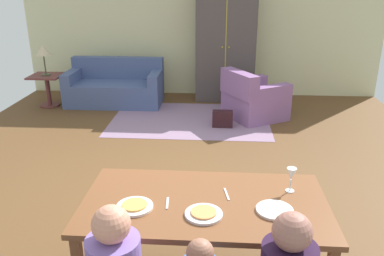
{
  "coord_description": "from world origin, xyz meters",
  "views": [
    {
      "loc": [
        0.36,
        -3.8,
        2.22
      ],
      "look_at": [
        0.11,
        -0.18,
        0.85
      ],
      "focal_mm": 37.16,
      "sensor_mm": 36.0,
      "label": 1
    }
  ],
  "objects_px": {
    "plate_near_man": "(135,207)",
    "plate_near_child": "(204,214)",
    "table_lamp": "(43,51)",
    "wine_glass": "(291,175)",
    "handbag": "(222,119)",
    "plate_near_woman": "(275,210)",
    "dining_table": "(205,210)",
    "couch": "(115,87)",
    "armoire": "(226,45)",
    "side_table": "(48,86)",
    "armchair": "(253,100)"
  },
  "relations": [
    {
      "from": "plate_near_woman",
      "to": "table_lamp",
      "type": "height_order",
      "value": "table_lamp"
    },
    {
      "from": "plate_near_child",
      "to": "couch",
      "type": "bearing_deg",
      "value": 110.76
    },
    {
      "from": "plate_near_child",
      "to": "wine_glass",
      "type": "height_order",
      "value": "wine_glass"
    },
    {
      "from": "armchair",
      "to": "plate_near_woman",
      "type": "bearing_deg",
      "value": -92.6
    },
    {
      "from": "plate_near_man",
      "to": "table_lamp",
      "type": "distance_m",
      "value": 5.25
    },
    {
      "from": "dining_table",
      "to": "table_lamp",
      "type": "xyz_separation_m",
      "value": [
        -3.04,
        4.45,
        0.32
      ]
    },
    {
      "from": "wine_glass",
      "to": "plate_near_child",
      "type": "bearing_deg",
      "value": -149.72
    },
    {
      "from": "plate_near_woman",
      "to": "armchair",
      "type": "xyz_separation_m",
      "value": [
        0.19,
        4.12,
        -0.45
      ]
    },
    {
      "from": "couch",
      "to": "side_table",
      "type": "height_order",
      "value": "couch"
    },
    {
      "from": "plate_near_child",
      "to": "side_table",
      "type": "xyz_separation_m",
      "value": [
        -3.04,
        4.63,
        -0.39
      ]
    },
    {
      "from": "plate_near_man",
      "to": "armoire",
      "type": "distance_m",
      "value": 5.3
    },
    {
      "from": "couch",
      "to": "table_lamp",
      "type": "height_order",
      "value": "table_lamp"
    },
    {
      "from": "dining_table",
      "to": "handbag",
      "type": "relative_size",
      "value": 5.35
    },
    {
      "from": "couch",
      "to": "armchair",
      "type": "height_order",
      "value": "same"
    },
    {
      "from": "plate_near_man",
      "to": "side_table",
      "type": "distance_m",
      "value": 5.25
    },
    {
      "from": "plate_near_child",
      "to": "table_lamp",
      "type": "distance_m",
      "value": 5.54
    },
    {
      "from": "couch",
      "to": "armchair",
      "type": "relative_size",
      "value": 1.48
    },
    {
      "from": "plate_near_woman",
      "to": "couch",
      "type": "xyz_separation_m",
      "value": [
        -2.32,
        4.8,
        -0.47
      ]
    },
    {
      "from": "plate_near_woman",
      "to": "handbag",
      "type": "height_order",
      "value": "plate_near_woman"
    },
    {
      "from": "armoire",
      "to": "table_lamp",
      "type": "bearing_deg",
      "value": -167.97
    },
    {
      "from": "armoire",
      "to": "dining_table",
      "type": "bearing_deg",
      "value": -92.16
    },
    {
      "from": "wine_glass",
      "to": "armoire",
      "type": "xyz_separation_m",
      "value": [
        -0.42,
        4.96,
        0.16
      ]
    },
    {
      "from": "plate_near_woman",
      "to": "table_lamp",
      "type": "bearing_deg",
      "value": 127.68
    },
    {
      "from": "wine_glass",
      "to": "side_table",
      "type": "bearing_deg",
      "value": 130.61
    },
    {
      "from": "wine_glass",
      "to": "armoire",
      "type": "height_order",
      "value": "armoire"
    },
    {
      "from": "plate_near_woman",
      "to": "table_lamp",
      "type": "xyz_separation_m",
      "value": [
        -3.51,
        4.55,
        0.24
      ]
    },
    {
      "from": "plate_near_man",
      "to": "plate_near_child",
      "type": "height_order",
      "value": "same"
    },
    {
      "from": "armchair",
      "to": "side_table",
      "type": "distance_m",
      "value": 3.72
    },
    {
      "from": "plate_near_man",
      "to": "armoire",
      "type": "xyz_separation_m",
      "value": [
        0.66,
        5.26,
        0.28
      ]
    },
    {
      "from": "plate_near_child",
      "to": "armoire",
      "type": "distance_m",
      "value": 5.33
    },
    {
      "from": "plate_near_man",
      "to": "armchair",
      "type": "bearing_deg",
      "value": 74.74
    },
    {
      "from": "dining_table",
      "to": "plate_near_child",
      "type": "xyz_separation_m",
      "value": [
        -0.0,
        -0.18,
        0.08
      ]
    },
    {
      "from": "plate_near_woman",
      "to": "armchair",
      "type": "height_order",
      "value": "armchair"
    },
    {
      "from": "plate_near_man",
      "to": "wine_glass",
      "type": "height_order",
      "value": "wine_glass"
    },
    {
      "from": "couch",
      "to": "armoire",
      "type": "height_order",
      "value": "armoire"
    },
    {
      "from": "wine_glass",
      "to": "table_lamp",
      "type": "relative_size",
      "value": 0.34
    },
    {
      "from": "dining_table",
      "to": "handbag",
      "type": "distance_m",
      "value": 3.59
    },
    {
      "from": "handbag",
      "to": "armchair",
      "type": "bearing_deg",
      "value": 43.16
    },
    {
      "from": "plate_near_child",
      "to": "couch",
      "type": "height_order",
      "value": "couch"
    },
    {
      "from": "plate_near_child",
      "to": "plate_near_woman",
      "type": "xyz_separation_m",
      "value": [
        0.47,
        0.08,
        0.0
      ]
    },
    {
      "from": "wine_glass",
      "to": "handbag",
      "type": "height_order",
      "value": "wine_glass"
    },
    {
      "from": "plate_near_woman",
      "to": "armoire",
      "type": "height_order",
      "value": "armoire"
    },
    {
      "from": "plate_near_woman",
      "to": "wine_glass",
      "type": "height_order",
      "value": "wine_glass"
    },
    {
      "from": "dining_table",
      "to": "wine_glass",
      "type": "height_order",
      "value": "wine_glass"
    },
    {
      "from": "plate_near_child",
      "to": "plate_near_woman",
      "type": "distance_m",
      "value": 0.48
    },
    {
      "from": "dining_table",
      "to": "side_table",
      "type": "distance_m",
      "value": 5.4
    },
    {
      "from": "plate_near_child",
      "to": "wine_glass",
      "type": "relative_size",
      "value": 1.34
    },
    {
      "from": "armoire",
      "to": "couch",
      "type": "bearing_deg",
      "value": -168.09
    },
    {
      "from": "dining_table",
      "to": "armoire",
      "type": "height_order",
      "value": "armoire"
    },
    {
      "from": "plate_near_man",
      "to": "couch",
      "type": "distance_m",
      "value": 5.04
    }
  ]
}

